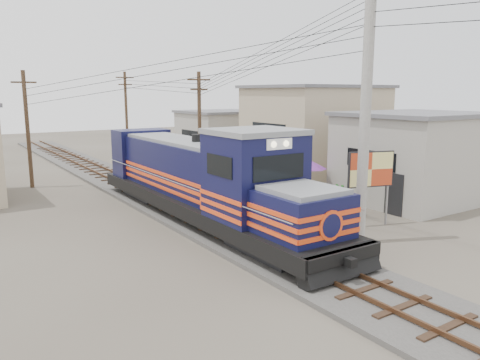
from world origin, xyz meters
TOP-DOWN VIEW (x-y plane):
  - ground at (0.00, 0.00)m, footprint 120.00×120.00m
  - ballast at (0.00, 10.00)m, footprint 3.60×70.00m
  - track at (0.00, 10.00)m, footprint 1.15×70.00m
  - locomotive at (0.00, 5.48)m, footprint 3.16×17.24m
  - utility_pole_main at (3.50, -0.50)m, footprint 0.40×0.40m
  - wooden_pole_mid at (4.50, 14.00)m, footprint 1.60×0.24m
  - wooden_pole_far at (4.80, 28.00)m, footprint 1.60×0.24m
  - wooden_pole_left at (-5.00, 18.00)m, footprint 1.60×0.24m
  - power_lines at (-0.14, 8.49)m, footprint 9.65×19.00m
  - shophouse_front at (11.50, 3.00)m, footprint 7.35×6.30m
  - shophouse_mid at (12.50, 12.00)m, footprint 8.40×7.35m
  - shophouse_back at (11.00, 22.00)m, footprint 6.30×6.30m
  - billboard at (5.60, 0.90)m, footprint 2.05×0.76m
  - market_umbrella at (7.06, 6.40)m, footprint 1.95×1.95m
  - vendor at (5.88, 5.85)m, footprint 0.66×0.46m
  - plant_nursery at (5.20, 3.09)m, footprint 3.20×3.01m

SIDE VIEW (x-z plane):
  - ground at x=0.00m, z-range 0.00..0.00m
  - ballast at x=0.00m, z-range 0.00..0.16m
  - track at x=0.00m, z-range 0.20..0.32m
  - plant_nursery at x=5.20m, z-range -0.07..1.05m
  - vendor at x=5.88m, z-range 0.00..1.75m
  - locomotive at x=0.00m, z-range -0.30..3.98m
  - market_umbrella at x=7.06m, z-range 0.81..2.95m
  - shophouse_back at x=11.00m, z-range 0.01..4.21m
  - shophouse_front at x=11.50m, z-range 0.01..4.71m
  - billboard at x=5.60m, z-range 0.77..4.03m
  - shophouse_mid at x=12.50m, z-range 0.01..6.21m
  - wooden_pole_mid at x=4.50m, z-range 0.18..7.18m
  - wooden_pole_left at x=-5.00m, z-range 0.18..7.18m
  - wooden_pole_far at x=4.80m, z-range 0.18..7.68m
  - utility_pole_main at x=3.50m, z-range 0.00..10.00m
  - power_lines at x=-0.14m, z-range 5.91..9.21m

